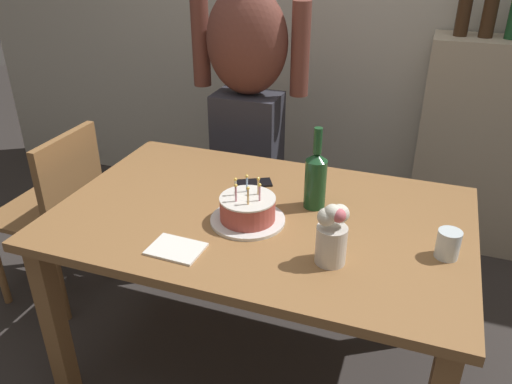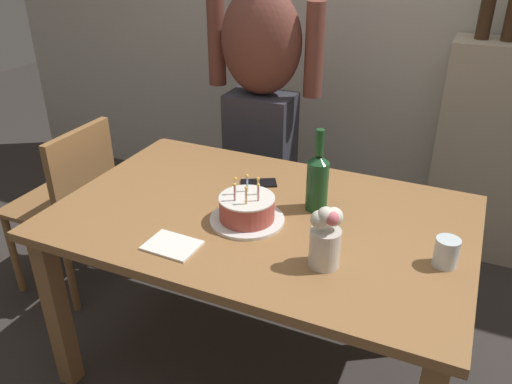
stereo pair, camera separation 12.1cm
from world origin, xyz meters
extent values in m
plane|color=#332D2B|center=(0.00, 0.00, 0.00)|extent=(10.00, 10.00, 0.00)
cube|color=olive|center=(0.00, 0.00, 0.72)|extent=(1.50, 0.96, 0.03)
cube|color=olive|center=(-0.68, -0.41, 0.35)|extent=(0.07, 0.07, 0.70)
cube|color=olive|center=(-0.68, 0.41, 0.35)|extent=(0.07, 0.07, 0.70)
cube|color=olive|center=(0.68, 0.41, 0.35)|extent=(0.07, 0.07, 0.70)
cylinder|color=white|center=(-0.03, -0.07, 0.75)|extent=(0.27, 0.27, 0.01)
cylinder|color=#B24C42|center=(-0.03, -0.07, 0.79)|extent=(0.20, 0.20, 0.08)
cylinder|color=silver|center=(-0.03, -0.07, 0.83)|extent=(0.20, 0.20, 0.01)
cylinder|color=#93B7DB|center=(-0.04, -0.03, 0.86)|extent=(0.01, 0.01, 0.05)
sphere|color=#F9C64C|center=(-0.04, -0.03, 0.90)|extent=(0.01, 0.01, 0.01)
cylinder|color=beige|center=(-0.07, -0.07, 0.86)|extent=(0.01, 0.01, 0.05)
sphere|color=#F9C64C|center=(-0.07, -0.07, 0.90)|extent=(0.01, 0.01, 0.01)
cylinder|color=pink|center=(-0.05, -0.11, 0.86)|extent=(0.01, 0.01, 0.05)
sphere|color=#F9C64C|center=(-0.05, -0.11, 0.90)|extent=(0.01, 0.01, 0.01)
cylinder|color=#EAB266|center=(-0.01, -0.11, 0.86)|extent=(0.01, 0.01, 0.05)
sphere|color=#F9C64C|center=(-0.01, -0.11, 0.90)|extent=(0.01, 0.01, 0.01)
cylinder|color=pink|center=(0.02, -0.08, 0.86)|extent=(0.01, 0.01, 0.05)
sphere|color=#F9C64C|center=(0.02, -0.08, 0.90)|extent=(0.01, 0.01, 0.01)
cylinder|color=#EAB266|center=(0.00, -0.03, 0.86)|extent=(0.01, 0.01, 0.05)
sphere|color=#F9C64C|center=(0.00, -0.03, 0.90)|extent=(0.01, 0.01, 0.01)
cylinder|color=silver|center=(0.65, -0.06, 0.79)|extent=(0.07, 0.07, 0.09)
cylinder|color=#194723|center=(0.17, 0.12, 0.83)|extent=(0.08, 0.08, 0.19)
cone|color=#194723|center=(0.17, 0.12, 0.94)|extent=(0.08, 0.08, 0.03)
cylinder|color=#194723|center=(0.17, 0.12, 1.00)|extent=(0.03, 0.03, 0.10)
cube|color=black|center=(-0.11, 0.21, 0.74)|extent=(0.16, 0.13, 0.01)
cube|color=white|center=(-0.18, -0.32, 0.74)|extent=(0.18, 0.14, 0.01)
cylinder|color=silver|center=(0.30, -0.21, 0.80)|extent=(0.10, 0.10, 0.13)
sphere|color=#DB6670|center=(0.32, -0.23, 0.92)|extent=(0.04, 0.04, 0.04)
sphere|color=silver|center=(0.28, -0.22, 0.91)|extent=(0.06, 0.06, 0.06)
sphere|color=silver|center=(0.30, -0.22, 0.92)|extent=(0.06, 0.06, 0.06)
sphere|color=silver|center=(0.32, -0.20, 0.91)|extent=(0.06, 0.06, 0.06)
cube|color=#33333D|center=(-0.36, 0.81, 0.46)|extent=(0.34, 0.23, 0.92)
ellipsoid|color=brown|center=(-0.36, 0.81, 1.18)|extent=(0.41, 0.27, 0.52)
cylinder|color=brown|center=(-0.10, 0.84, 1.15)|extent=(0.09, 0.09, 0.44)
cylinder|color=brown|center=(-0.62, 0.84, 1.15)|extent=(0.09, 0.09, 0.44)
cube|color=olive|center=(-1.14, 0.12, 0.46)|extent=(0.42, 0.42, 0.02)
cube|color=olive|center=(-0.95, 0.12, 0.67)|extent=(0.04, 0.40, 0.40)
cylinder|color=olive|center=(-1.32, 0.30, 0.23)|extent=(0.04, 0.04, 0.45)
cylinder|color=olive|center=(-0.96, 0.30, 0.23)|extent=(0.04, 0.04, 0.45)
cylinder|color=olive|center=(-0.96, -0.06, 0.23)|extent=(0.04, 0.04, 0.45)
cube|color=tan|center=(0.90, 1.33, 0.59)|extent=(0.84, 0.30, 1.18)
cylinder|color=#382314|center=(0.60, 1.33, 1.30)|extent=(0.07, 0.07, 0.25)
cylinder|color=#382314|center=(0.72, 1.33, 1.30)|extent=(0.07, 0.07, 0.24)
camera|label=1|loc=(0.53, -1.53, 1.68)|focal=35.81mm
camera|label=2|loc=(0.64, -1.49, 1.68)|focal=35.81mm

